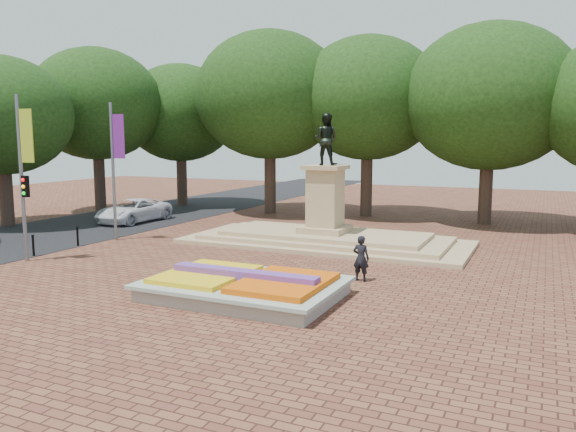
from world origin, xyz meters
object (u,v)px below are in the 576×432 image
object	(u,v)px
flower_bed	(245,286)
monument	(325,226)
pedestrian	(361,258)
van	(134,211)

from	to	relation	value
flower_bed	monument	world-z (taller)	monument
monument	pedestrian	world-z (taller)	monument
van	pedestrian	size ratio (longest dim) A/B	3.08
monument	van	xyz separation A→B (m)	(-13.59, 1.92, -0.16)
flower_bed	monument	size ratio (longest dim) A/B	0.45
monument	pedestrian	distance (m)	7.39
monument	flower_bed	bearing A→B (deg)	-84.13
flower_bed	pedestrian	size ratio (longest dim) A/B	3.72
monument	pedestrian	bearing A→B (deg)	-58.74
pedestrian	monument	bearing A→B (deg)	-55.44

